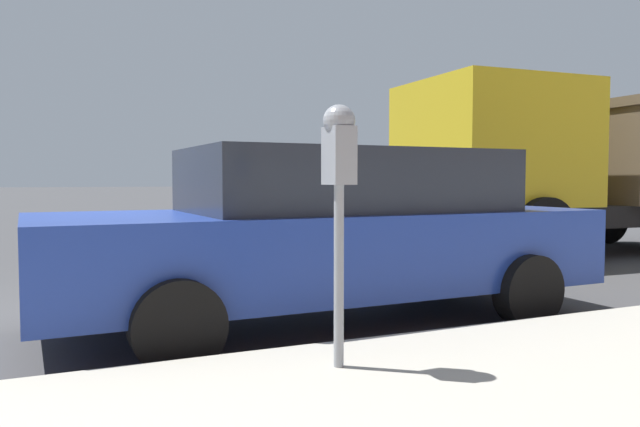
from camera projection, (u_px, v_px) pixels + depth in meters
name	position (u px, v px, depth m)	size (l,w,h in m)	color
ground_plane	(168.00, 313.00, 6.02)	(220.00, 220.00, 0.00)	#424244
parking_meter	(339.00, 167.00, 3.65)	(0.21, 0.19, 1.55)	gray
car_blue	(331.00, 232.00, 5.63)	(2.15, 5.01, 1.56)	navy
dump_truck	(625.00, 164.00, 11.23)	(2.95, 8.43, 2.85)	black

